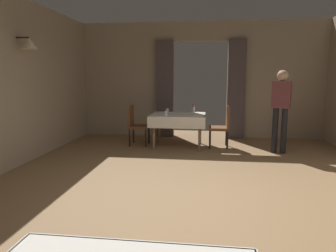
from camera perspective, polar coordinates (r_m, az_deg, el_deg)
name	(u,v)px	position (r m, az deg, el deg)	size (l,w,h in m)	color
ground	(193,197)	(4.06, 4.77, -13.47)	(10.08, 10.08, 0.00)	olive
wall_back	(200,80)	(7.92, 6.23, 8.83)	(6.40, 0.27, 3.00)	gray
dining_table_mid	(178,118)	(6.73, 1.97, 1.52)	(1.23, 1.04, 0.75)	#7A604C
chair_mid_left	(136,123)	(6.96, -6.22, 0.53)	(0.44, 0.44, 0.93)	black
chair_mid_right	(222,125)	(6.80, 10.43, 0.22)	(0.45, 0.44, 0.93)	black
flower_vase_mid	(194,108)	(7.04, 4.97, 3.47)	(0.07, 0.07, 0.20)	silver
glass_mid_b	(166,113)	(6.42, -0.40, 2.46)	(0.07, 0.07, 0.11)	silver
glass_mid_c	(167,110)	(7.08, -0.11, 3.04)	(0.06, 0.06, 0.10)	silver
plate_mid_d	(198,115)	(6.62, 5.72, 2.20)	(0.22, 0.22, 0.01)	white
person_waiter_by_doorway	(281,104)	(6.54, 20.92, 3.90)	(0.42, 0.34, 1.72)	black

